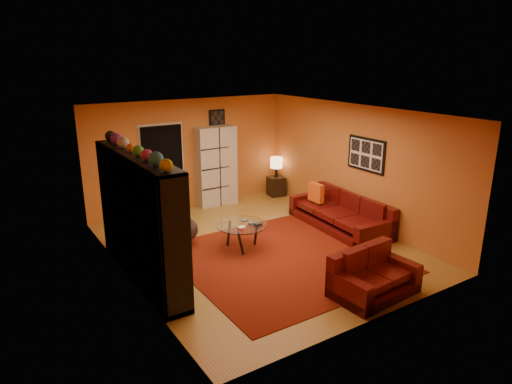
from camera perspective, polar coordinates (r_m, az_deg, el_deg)
floor at (r=8.91m, az=0.21°, el=-6.89°), size 6.00×6.00×0.00m
ceiling at (r=8.21m, az=0.23°, el=9.95°), size 6.00×6.00×0.00m
wall_back at (r=11.03m, az=-8.30°, el=4.72°), size 6.00×0.00×6.00m
wall_front at (r=6.29m, az=15.28°, el=-5.09°), size 6.00×0.00×6.00m
wall_left at (r=7.47m, az=-16.12°, el=-1.66°), size 0.00×6.00×6.00m
wall_right at (r=10.00m, az=12.35°, el=3.25°), size 0.00×6.00×6.00m
rug at (r=8.43m, az=3.39°, el=-8.31°), size 3.60×3.60×0.01m
doorway at (r=10.80m, az=-11.53°, el=2.76°), size 0.95×0.10×2.04m
wall_art_right at (r=9.72m, az=13.62°, el=4.59°), size 0.03×1.00×0.70m
wall_art_back at (r=11.21m, az=-4.90°, el=8.92°), size 0.42×0.03×0.52m
entertainment_unit at (r=7.61m, az=-14.35°, el=-3.17°), size 0.45×3.00×2.10m
tv at (r=7.71m, az=-14.11°, el=-3.50°), size 0.88×0.12×0.51m
sofa at (r=10.00m, az=10.78°, el=-2.74°), size 1.15×2.49×0.85m
loveseat at (r=7.42m, az=14.14°, el=-10.12°), size 1.39×0.89×0.85m
throw_pillow at (r=10.25m, az=7.50°, el=-0.05°), size 0.12×0.42×0.42m
coffee_table at (r=8.67m, az=-1.80°, el=-4.36°), size 0.98×0.98×0.49m
storage_cabinet at (r=11.18m, az=-5.03°, el=3.26°), size 0.98×0.47×1.94m
bowl_chair at (r=9.00m, az=-9.50°, el=-4.74°), size 0.71×0.71×0.58m
side_table at (r=12.03m, az=2.53°, el=0.73°), size 0.47×0.47×0.50m
table_lamp at (r=11.87m, az=2.57°, el=3.63°), size 0.32×0.32×0.53m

